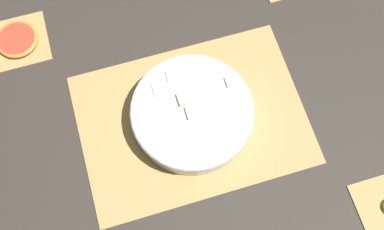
% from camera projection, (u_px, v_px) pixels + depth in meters
% --- Properties ---
extents(ground_plane, '(6.00, 6.00, 0.00)m').
position_uv_depth(ground_plane, '(192.00, 120.00, 0.98)').
color(ground_plane, '#2D2823').
extents(bamboo_mat_center, '(0.49, 0.35, 0.01)m').
position_uv_depth(bamboo_mat_center, '(192.00, 119.00, 0.98)').
color(bamboo_mat_center, '#A8844C').
rests_on(bamboo_mat_center, ground_plane).
extents(coaster_mat_near_right, '(0.13, 0.13, 0.01)m').
position_uv_depth(coaster_mat_near_right, '(19.00, 41.00, 1.05)').
color(coaster_mat_near_right, '#A8844C').
rests_on(coaster_mat_near_right, ground_plane).
extents(fruit_salad_bowl, '(0.26, 0.26, 0.07)m').
position_uv_depth(fruit_salad_bowl, '(192.00, 113.00, 0.95)').
color(fruit_salad_bowl, silver).
rests_on(fruit_salad_bowl, bamboo_mat_center).
extents(grapefruit_slice, '(0.10, 0.10, 0.01)m').
position_uv_depth(grapefruit_slice, '(17.00, 40.00, 1.04)').
color(grapefruit_slice, red).
rests_on(grapefruit_slice, coaster_mat_near_right).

